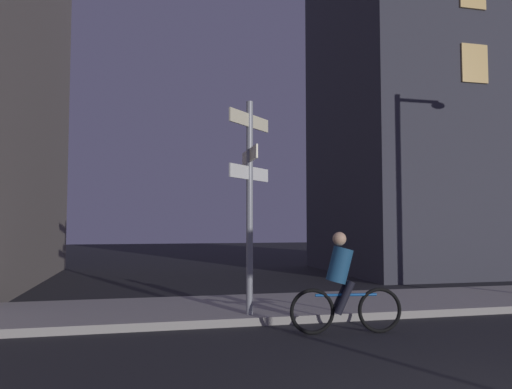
{
  "coord_description": "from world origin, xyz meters",
  "views": [
    {
      "loc": [
        -3.18,
        -3.45,
        1.74
      ],
      "look_at": [
        -1.26,
        4.76,
        2.25
      ],
      "focal_mm": 34.12,
      "sensor_mm": 36.0,
      "label": 1
    }
  ],
  "objects": [
    {
      "name": "building_right_block",
      "position": [
        7.67,
        12.56,
        6.13
      ],
      "size": [
        8.33,
        6.71,
        12.26
      ],
      "color": "#383842",
      "rests_on": "ground_plane"
    },
    {
      "name": "signpost",
      "position": [
        -1.32,
        5.03,
        2.38
      ],
      "size": [
        0.92,
        1.17,
        3.81
      ],
      "color": "gray",
      "rests_on": "sidewalk_kerb"
    },
    {
      "name": "sidewalk_kerb",
      "position": [
        0.0,
        6.08,
        0.07
      ],
      "size": [
        40.0,
        2.76,
        0.14
      ],
      "primitive_type": "cube",
      "color": "#9E9991",
      "rests_on": "ground_plane"
    },
    {
      "name": "cyclist",
      "position": [
        -0.06,
        3.83,
        0.75
      ],
      "size": [
        1.81,
        0.37,
        1.61
      ],
      "color": "black",
      "rests_on": "ground_plane"
    }
  ]
}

